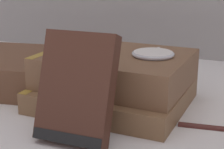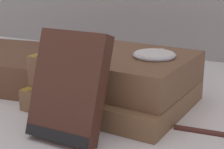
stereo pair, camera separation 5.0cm
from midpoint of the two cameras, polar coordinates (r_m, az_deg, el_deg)
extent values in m
plane|color=silver|center=(0.52, -0.53, -4.78)|extent=(3.00, 3.00, 0.00)
cube|color=brown|center=(0.52, 3.22, -3.13)|extent=(0.20, 0.18, 0.03)
cube|color=olive|center=(0.57, -5.14, -1.52)|extent=(0.02, 0.17, 0.03)
cube|color=brown|center=(0.52, 3.80, 0.85)|extent=(0.20, 0.16, 0.04)
cube|color=olive|center=(0.56, -4.47, 2.16)|extent=(0.02, 0.15, 0.04)
cube|color=brown|center=(0.65, -14.59, 1.44)|extent=(0.28, 0.21, 0.05)
cube|color=#422319|center=(0.41, -3.10, -1.88)|extent=(0.08, 0.06, 0.12)
cube|color=black|center=(0.41, -4.29, -9.31)|extent=(0.08, 0.02, 0.02)
cylinder|color=silver|center=(0.50, 9.36, 2.93)|extent=(0.05, 0.05, 0.01)
torus|color=silver|center=(0.50, 9.36, 2.93)|extent=(0.06, 0.06, 0.01)
sphere|color=silver|center=(0.52, 10.35, 3.57)|extent=(0.01, 0.01, 0.01)
torus|color=black|center=(0.70, 1.49, 1.07)|extent=(0.05, 0.05, 0.00)
torus|color=black|center=(0.67, 5.19, 0.42)|extent=(0.05, 0.05, 0.00)
cylinder|color=black|center=(0.69, 3.31, 0.75)|extent=(0.02, 0.00, 0.00)
camera|label=1|loc=(0.03, -87.06, 0.89)|focal=60.00mm
camera|label=2|loc=(0.03, 92.94, -0.89)|focal=60.00mm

